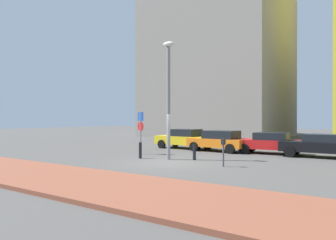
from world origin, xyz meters
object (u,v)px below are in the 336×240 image
Objects in this scene: parked_car_yellow at (185,139)px; parking_meter at (223,148)px; parked_car_black at (320,145)px; parked_car_red at (270,142)px; traffic_bollard_mid at (194,152)px; street_lamp at (168,90)px; traffic_bollard_near at (140,150)px; parked_car_orange at (219,140)px; parking_sign_post at (141,128)px.

parked_car_yellow is 3.47× the size of parking_meter.
parked_car_black reaches higher than parking_meter.
parked_car_red is 4.80× the size of traffic_bollard_mid.
parked_car_black is 3.25× the size of parking_meter.
street_lamp is 7.60× the size of traffic_bollard_mid.
traffic_bollard_mid is at bearing -137.55° from parked_car_black.
parking_meter reaches higher than traffic_bollard_near.
parked_car_red is 4.51× the size of traffic_bollard_near.
street_lamp is (-0.47, -5.51, 3.11)m from parked_car_orange.
parked_car_orange is 0.96× the size of parked_car_black.
parked_car_black is at bearing 63.45° from parking_meter.
parked_car_orange is at bearing 99.67° from traffic_bollard_mid.
parked_car_black is 9.37m from street_lamp.
traffic_bollard_mid is at bearing -114.83° from parked_car_red.
traffic_bollard_near is at bearing -158.87° from traffic_bollard_mid.
parked_car_red reaches higher than traffic_bollard_near.
parking_sign_post reaches higher than traffic_bollard_mid.
parked_car_yellow is 9.31m from parked_car_black.
parked_car_black is 0.66× the size of street_lamp.
traffic_bollard_mid is at bearing 149.82° from parking_meter.
parked_car_yellow is at bearing 171.11° from parked_car_orange.
traffic_bollard_mid is (-2.31, 1.35, -0.43)m from parking_meter.
parked_car_yellow is 1.70× the size of parking_sign_post.
parked_car_red is 0.96× the size of parked_car_black.
parked_car_black reaches higher than traffic_bollard_near.
parking_meter is (6.12, -6.73, 0.11)m from parked_car_yellow.
parked_car_orange is at bearing 85.11° from street_lamp.
parking_meter is 2.71m from traffic_bollard_mid.
traffic_bollard_near is (1.35, -1.69, -1.23)m from parking_sign_post.
parked_car_black is at bearing -2.17° from parked_car_yellow.
parking_sign_post is (-9.74, -4.45, 0.97)m from parked_car_black.
street_lamp reaches higher than parking_meter.
parked_car_orange reaches higher than traffic_bollard_near.
parked_car_red reaches higher than parking_meter.
parked_car_black is (9.31, -0.35, -0.03)m from parked_car_yellow.
parking_sign_post is 6.88m from parking_meter.
parking_meter is at bearing -11.83° from street_lamp.
parked_car_orange is 3.38m from parked_car_red.
traffic_bollard_mid is at bearing -7.79° from parking_sign_post.
parked_car_black is 7.13m from parking_meter.
parked_car_black is at bearing 1.00° from parked_car_orange.
parked_car_yellow reaches higher than parked_car_red.
parked_car_yellow is 5.33× the size of traffic_bollard_mid.
traffic_bollard_near is (-2.05, -6.04, -0.31)m from parked_car_orange.
parked_car_red is (3.34, 0.49, -0.04)m from parked_car_orange.
street_lamp reaches higher than parked_car_yellow.
parked_car_orange is at bearing -171.63° from parked_car_red.
traffic_bollard_mid is (3.81, -5.39, -0.32)m from parked_car_yellow.
parking_meter is at bearing -16.38° from parking_sign_post.
parked_car_orange is 3.13× the size of parking_meter.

